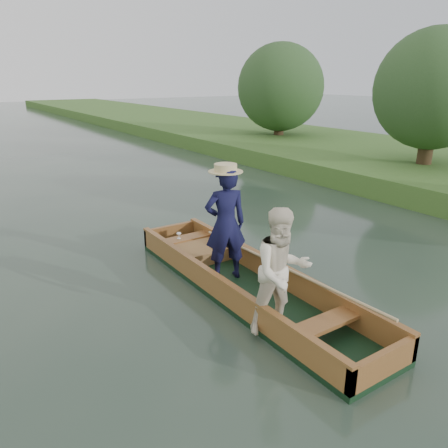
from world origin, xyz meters
TOP-DOWN VIEW (x-y plane):
  - ground at (0.00, 0.00)m, footprint 120.00×120.00m
  - trees_far at (1.34, 8.31)m, footprint 22.99×15.59m
  - punt at (-0.10, -0.15)m, footprint 1.33×5.00m

SIDE VIEW (x-z plane):
  - ground at x=0.00m, z-range 0.00..0.00m
  - punt at x=-0.10m, z-range -0.34..1.55m
  - trees_far at x=1.34m, z-range 0.28..4.88m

